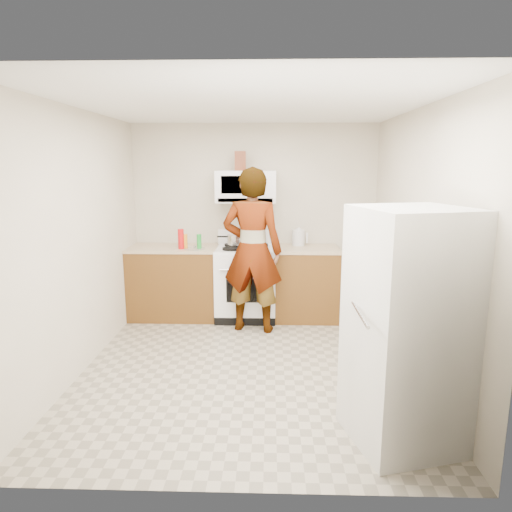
{
  "coord_description": "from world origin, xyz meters",
  "views": [
    {
      "loc": [
        0.21,
        -4.25,
        1.98
      ],
      "look_at": [
        0.06,
        0.55,
        1.01
      ],
      "focal_mm": 32.0,
      "sensor_mm": 36.0,
      "label": 1
    }
  ],
  "objects_px": {
    "microwave": "(246,187)",
    "kettle": "(298,238)",
    "gas_range": "(246,281)",
    "fridge": "(407,329)",
    "saucepan": "(236,240)",
    "person": "(252,251)"
  },
  "relations": [
    {
      "from": "microwave",
      "to": "kettle",
      "type": "relative_size",
      "value": 3.83
    },
    {
      "from": "gas_range",
      "to": "kettle",
      "type": "xyz_separation_m",
      "value": [
        0.68,
        0.18,
        0.55
      ]
    },
    {
      "from": "fridge",
      "to": "saucepan",
      "type": "relative_size",
      "value": 7.63
    },
    {
      "from": "gas_range",
      "to": "fridge",
      "type": "bearing_deg",
      "value": -64.59
    },
    {
      "from": "kettle",
      "to": "saucepan",
      "type": "distance_m",
      "value": 0.82
    },
    {
      "from": "microwave",
      "to": "fridge",
      "type": "distance_m",
      "value": 3.2
    },
    {
      "from": "microwave",
      "to": "kettle",
      "type": "xyz_separation_m",
      "value": [
        0.68,
        0.05,
        -0.67
      ]
    },
    {
      "from": "gas_range",
      "to": "saucepan",
      "type": "distance_m",
      "value": 0.56
    },
    {
      "from": "gas_range",
      "to": "kettle",
      "type": "distance_m",
      "value": 0.89
    },
    {
      "from": "microwave",
      "to": "person",
      "type": "relative_size",
      "value": 0.39
    },
    {
      "from": "microwave",
      "to": "fridge",
      "type": "xyz_separation_m",
      "value": [
        1.27,
        -2.81,
        -0.85
      ]
    },
    {
      "from": "gas_range",
      "to": "fridge",
      "type": "xyz_separation_m",
      "value": [
        1.27,
        -2.68,
        0.36
      ]
    },
    {
      "from": "person",
      "to": "saucepan",
      "type": "relative_size",
      "value": 8.77
    },
    {
      "from": "gas_range",
      "to": "saucepan",
      "type": "bearing_deg",
      "value": 140.35
    },
    {
      "from": "person",
      "to": "fridge",
      "type": "relative_size",
      "value": 1.15
    },
    {
      "from": "saucepan",
      "to": "person",
      "type": "bearing_deg",
      "value": -67.13
    },
    {
      "from": "person",
      "to": "kettle",
      "type": "height_order",
      "value": "person"
    },
    {
      "from": "gas_range",
      "to": "fridge",
      "type": "height_order",
      "value": "fridge"
    },
    {
      "from": "fridge",
      "to": "kettle",
      "type": "relative_size",
      "value": 8.56
    },
    {
      "from": "fridge",
      "to": "kettle",
      "type": "distance_m",
      "value": 2.92
    },
    {
      "from": "microwave",
      "to": "person",
      "type": "height_order",
      "value": "person"
    },
    {
      "from": "person",
      "to": "fridge",
      "type": "distance_m",
      "value": 2.52
    }
  ]
}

